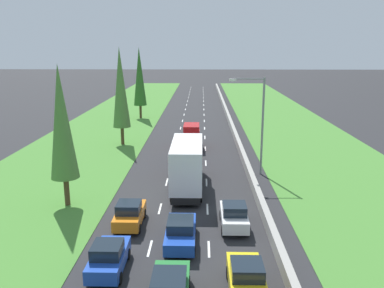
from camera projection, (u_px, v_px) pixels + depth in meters
name	position (u px, v px, depth m)	size (l,w,h in m)	color
ground_plane	(193.00, 124.00, 61.76)	(300.00, 300.00, 0.00)	#28282B
grass_verge_left	(111.00, 124.00, 62.04)	(14.00, 140.00, 0.04)	#478433
grass_verge_right	(287.00, 125.00, 61.44)	(14.00, 140.00, 0.04)	#478433
median_barrier	(230.00, 122.00, 61.53)	(0.44, 120.00, 0.85)	#9E9B93
lane_markings	(193.00, 124.00, 61.76)	(3.64, 116.00, 0.01)	white
blue_hatchback_left_lane	(109.00, 257.00, 21.27)	(1.74, 3.90, 1.72)	#1E47B7
orange_hatchback_left_lane	(130.00, 214.00, 26.77)	(1.74, 3.90, 1.72)	orange
blue_sedan_centre_lane	(181.00, 232.00, 24.26)	(1.82, 4.50, 1.64)	#1E47B7
white_box_truck_centre_lane	(187.00, 164.00, 33.49)	(2.46, 9.40, 4.18)	black
blue_hatchback_centre_lane	(187.00, 154.00, 41.65)	(1.74, 3.90, 1.72)	#1E47B7
yellow_hatchback_right_lane	(246.00, 277.00, 19.42)	(1.74, 3.90, 1.72)	yellow
white_hatchback_right_lane	(234.00, 215.00, 26.52)	(1.74, 3.90, 1.72)	white
red_van_centre_lane	(192.00, 136.00, 47.27)	(1.96, 4.90, 2.82)	red
poplar_tree_second	(62.00, 123.00, 28.93)	(2.06, 2.06, 10.54)	#4C3823
poplar_tree_third	(120.00, 88.00, 47.54)	(2.09, 2.09, 11.67)	#4C3823
poplar_tree_fourth	(140.00, 77.00, 65.43)	(2.09, 2.09, 11.60)	#4C3823
street_light_mast	(259.00, 119.00, 36.59)	(3.20, 0.28, 9.00)	gray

